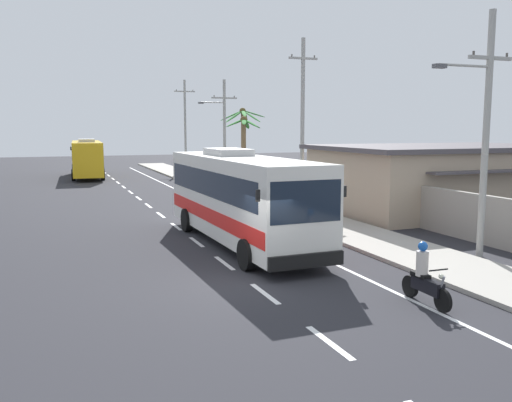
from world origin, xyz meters
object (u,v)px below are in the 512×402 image
(pedestrian_midwalk, at_px, (239,178))
(palm_second, at_px, (244,137))
(utility_pole_distant, at_px, (185,124))
(palm_nearest, at_px, (242,127))
(roadside_building, at_px, (442,178))
(utility_pole_far, at_px, (224,128))
(motorcycle_beside_bus, at_px, (225,197))
(pedestrian_near_kerb, at_px, (280,194))
(utility_pole_nearest, at_px, (484,129))
(coach_bus_far_lane, at_px, (87,157))
(motorcycle_trailing, at_px, (425,279))
(coach_bus_foreground, at_px, (240,195))
(utility_pole_mid, at_px, (302,120))

(pedestrian_midwalk, relative_size, palm_second, 0.30)
(utility_pole_distant, height_order, palm_nearest, utility_pole_distant)
(roadside_building, bearing_deg, palm_nearest, 101.57)
(pedestrian_midwalk, relative_size, utility_pole_far, 0.19)
(motorcycle_beside_bus, xyz_separation_m, pedestrian_near_kerb, (2.41, -2.37, 0.37))
(utility_pole_nearest, distance_m, utility_pole_distant, 43.57)
(utility_pole_nearest, bearing_deg, pedestrian_near_kerb, 101.52)
(coach_bus_far_lane, distance_m, motorcycle_trailing, 42.50)
(coach_bus_foreground, bearing_deg, utility_pole_nearest, -35.68)
(coach_bus_far_lane, bearing_deg, roadside_building, -59.19)
(pedestrian_midwalk, xyz_separation_m, utility_pole_distant, (1.39, 21.70, 4.09))
(coach_bus_far_lane, distance_m, palm_second, 17.99)
(palm_second, bearing_deg, palm_nearest, 71.41)
(palm_nearest, distance_m, roadside_building, 21.87)
(utility_pole_distant, relative_size, palm_second, 1.77)
(palm_nearest, bearing_deg, utility_pole_nearest, -93.72)
(coach_bus_far_lane, bearing_deg, utility_pole_mid, -65.67)
(pedestrian_midwalk, height_order, palm_second, palm_second)
(palm_nearest, bearing_deg, palm_second, -108.59)
(coach_bus_foreground, bearing_deg, utility_pole_distant, 79.48)
(motorcycle_trailing, height_order, utility_pole_far, utility_pole_far)
(coach_bus_far_lane, distance_m, palm_nearest, 15.18)
(pedestrian_near_kerb, bearing_deg, utility_pole_nearest, -137.65)
(palm_nearest, bearing_deg, coach_bus_foreground, -109.78)
(pedestrian_midwalk, xyz_separation_m, palm_second, (1.20, 2.16, 2.90))
(motorcycle_beside_bus, height_order, utility_pole_nearest, utility_pole_nearest)
(coach_bus_far_lane, bearing_deg, coach_bus_foreground, -83.82)
(motorcycle_trailing, distance_m, palm_second, 28.28)
(motorcycle_trailing, xyz_separation_m, roadside_building, (11.53, 13.29, 1.18))
(utility_pole_mid, distance_m, palm_second, 9.58)
(motorcycle_trailing, distance_m, pedestrian_near_kerb, 16.06)
(utility_pole_far, relative_size, palm_second, 1.57)
(coach_bus_foreground, distance_m, pedestrian_near_kerb, 8.50)
(coach_bus_foreground, height_order, motorcycle_beside_bus, coach_bus_foreground)
(coach_bus_foreground, distance_m, utility_pole_far, 24.97)
(pedestrian_near_kerb, distance_m, roadside_building, 9.23)
(pedestrian_near_kerb, height_order, utility_pole_mid, utility_pole_mid)
(pedestrian_near_kerb, relative_size, palm_nearest, 0.27)
(motorcycle_beside_bus, distance_m, pedestrian_midwalk, 8.07)
(palm_second, bearing_deg, coach_bus_far_lane, 126.11)
(utility_pole_nearest, bearing_deg, utility_pole_mid, 90.04)
(motorcycle_beside_bus, height_order, palm_nearest, palm_nearest)
(coach_bus_foreground, height_order, pedestrian_near_kerb, coach_bus_foreground)
(motorcycle_trailing, distance_m, utility_pole_mid, 19.40)
(motorcycle_trailing, distance_m, palm_nearest, 35.50)
(motorcycle_trailing, height_order, palm_second, palm_second)
(motorcycle_trailing, xyz_separation_m, palm_second, (4.88, 27.66, 3.24))
(pedestrian_midwalk, distance_m, utility_pole_mid, 8.54)
(utility_pole_mid, relative_size, utility_pole_distant, 1.01)
(motorcycle_trailing, height_order, pedestrian_near_kerb, pedestrian_near_kerb)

